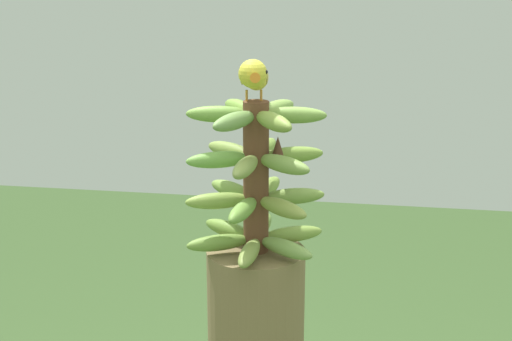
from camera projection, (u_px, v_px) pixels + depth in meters
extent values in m
cylinder|color=brown|center=(256.00, 178.00, 1.49)|extent=(0.05, 0.05, 0.32)
ellipsoid|color=olive|center=(286.00, 248.00, 1.47)|extent=(0.13, 0.10, 0.03)
ellipsoid|color=olive|center=(293.00, 234.00, 1.55)|extent=(0.13, 0.09, 0.03)
ellipsoid|color=olive|center=(264.00, 225.00, 1.60)|extent=(0.04, 0.14, 0.03)
ellipsoid|color=olive|center=(228.00, 229.00, 1.58)|extent=(0.13, 0.10, 0.03)
ellipsoid|color=olive|center=(218.00, 243.00, 1.50)|extent=(0.13, 0.09, 0.03)
ellipsoid|color=olive|center=(247.00, 253.00, 1.45)|extent=(0.04, 0.14, 0.03)
ellipsoid|color=olive|center=(232.00, 190.00, 1.56)|extent=(0.12, 0.11, 0.03)
ellipsoid|color=olive|center=(218.00, 201.00, 1.48)|extent=(0.14, 0.08, 0.03)
ellipsoid|color=olive|center=(243.00, 210.00, 1.43)|extent=(0.06, 0.14, 0.03)
ellipsoid|color=olive|center=(282.00, 208.00, 1.44)|extent=(0.12, 0.11, 0.03)
ellipsoid|color=olive|center=(293.00, 196.00, 1.51)|extent=(0.14, 0.08, 0.03)
ellipsoid|color=olive|center=(268.00, 188.00, 1.57)|extent=(0.06, 0.14, 0.03)
ellipsoid|color=olive|center=(245.00, 167.00, 1.40)|extent=(0.05, 0.14, 0.03)
ellipsoid|color=olive|center=(284.00, 164.00, 1.42)|extent=(0.13, 0.11, 0.03)
ellipsoid|color=olive|center=(292.00, 155.00, 1.49)|extent=(0.14, 0.09, 0.03)
ellipsoid|color=olive|center=(266.00, 148.00, 1.55)|extent=(0.05, 0.14, 0.03)
ellipsoid|color=olive|center=(230.00, 151.00, 1.53)|extent=(0.13, 0.11, 0.03)
ellipsoid|color=#6BA041|center=(219.00, 160.00, 1.46)|extent=(0.14, 0.09, 0.03)
ellipsoid|color=#7C9F48|center=(276.00, 109.00, 1.51)|extent=(0.09, 0.14, 0.03)
ellipsoid|color=olive|center=(240.00, 108.00, 1.51)|extent=(0.11, 0.13, 0.03)
ellipsoid|color=olive|center=(219.00, 114.00, 1.45)|extent=(0.14, 0.05, 0.03)
ellipsoid|color=#6B9049|center=(235.00, 121.00, 1.39)|extent=(0.09, 0.14, 0.03)
ellipsoid|color=olive|center=(273.00, 122.00, 1.39)|extent=(0.11, 0.13, 0.03)
ellipsoid|color=#769D43|center=(293.00, 115.00, 1.45)|extent=(0.14, 0.05, 0.03)
cone|color=#4C2D1E|center=(278.00, 151.00, 1.46)|extent=(0.04, 0.04, 0.06)
cylinder|color=#C68933|center=(247.00, 95.00, 1.45)|extent=(0.00, 0.01, 0.02)
cylinder|color=#C68933|center=(261.00, 95.00, 1.45)|extent=(0.01, 0.01, 0.02)
ellipsoid|color=gold|center=(254.00, 77.00, 1.44)|extent=(0.07, 0.11, 0.05)
ellipsoid|color=olive|center=(242.00, 77.00, 1.44)|extent=(0.02, 0.07, 0.03)
ellipsoid|color=olive|center=(266.00, 76.00, 1.44)|extent=(0.02, 0.07, 0.03)
cube|color=olive|center=(253.00, 70.00, 1.51)|extent=(0.04, 0.07, 0.01)
sphere|color=gold|center=(255.00, 74.00, 1.39)|extent=(0.06, 0.06, 0.06)
sphere|color=black|center=(266.00, 72.00, 1.38)|extent=(0.01, 0.01, 0.01)
cone|color=orange|center=(255.00, 77.00, 1.35)|extent=(0.02, 0.03, 0.02)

